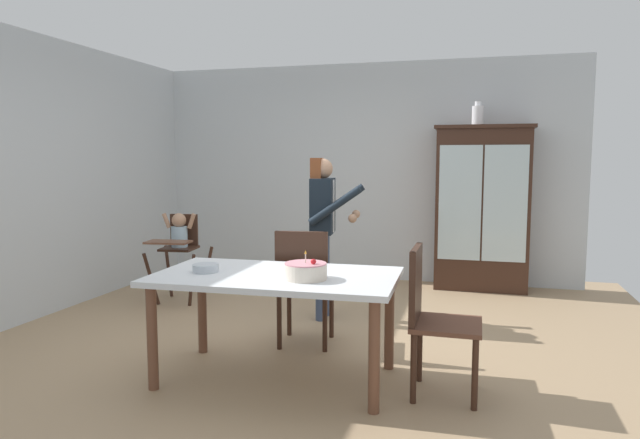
# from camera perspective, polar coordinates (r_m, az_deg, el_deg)

# --- Properties ---
(ground_plane) EXTENTS (6.24, 6.24, 0.00)m
(ground_plane) POSITION_cam_1_polar(r_m,az_deg,el_deg) (4.90, -2.15, -11.98)
(ground_plane) COLOR tan
(wall_back) EXTENTS (5.32, 0.06, 2.70)m
(wall_back) POSITION_cam_1_polar(r_m,az_deg,el_deg) (7.21, 4.15, 4.75)
(wall_back) COLOR silver
(wall_back) RESTS_ON ground_plane
(wall_left) EXTENTS (0.06, 5.32, 2.70)m
(wall_left) POSITION_cam_1_polar(r_m,az_deg,el_deg) (6.01, -26.93, 3.82)
(wall_left) COLOR silver
(wall_left) RESTS_ON ground_plane
(china_cabinet) EXTENTS (1.10, 0.48, 1.90)m
(china_cabinet) POSITION_cam_1_polar(r_m,az_deg,el_deg) (6.83, 15.97, 1.14)
(china_cabinet) COLOR #382116
(china_cabinet) RESTS_ON ground_plane
(ceramic_vase) EXTENTS (0.13, 0.13, 0.27)m
(ceramic_vase) POSITION_cam_1_polar(r_m,az_deg,el_deg) (6.83, 15.57, 10.09)
(ceramic_vase) COLOR white
(ceramic_vase) RESTS_ON china_cabinet
(high_chair_with_toddler) EXTENTS (0.64, 0.73, 0.95)m
(high_chair_with_toddler) POSITION_cam_1_polar(r_m,az_deg,el_deg) (6.21, -13.99, -2.09)
(high_chair_with_toddler) COLOR #382116
(high_chair_with_toddler) RESTS_ON ground_plane
(adult_person) EXTENTS (0.55, 0.53, 1.53)m
(adult_person) POSITION_cam_1_polar(r_m,az_deg,el_deg) (5.35, 0.35, 0.19)
(adult_person) COLOR #3D4C6B
(adult_person) RESTS_ON ground_plane
(dining_table) EXTENTS (1.68, 0.97, 0.74)m
(dining_table) POSITION_cam_1_polar(r_m,az_deg,el_deg) (3.92, -4.44, -6.72)
(dining_table) COLOR silver
(dining_table) RESTS_ON ground_plane
(birthday_cake) EXTENTS (0.28, 0.28, 0.19)m
(birthday_cake) POSITION_cam_1_polar(r_m,az_deg,el_deg) (3.72, -1.45, -5.19)
(birthday_cake) COLOR beige
(birthday_cake) RESTS_ON dining_table
(serving_bowl) EXTENTS (0.18, 0.18, 0.05)m
(serving_bowl) POSITION_cam_1_polar(r_m,az_deg,el_deg) (4.03, -11.43, -4.80)
(serving_bowl) COLOR #B2BCC6
(serving_bowl) RESTS_ON dining_table
(dining_chair_far_side) EXTENTS (0.48, 0.48, 0.96)m
(dining_chair_far_side) POSITION_cam_1_polar(r_m,az_deg,el_deg) (4.58, -1.64, -6.07)
(dining_chair_far_side) COLOR #382116
(dining_chair_far_side) RESTS_ON ground_plane
(dining_chair_right_end) EXTENTS (0.44, 0.44, 0.96)m
(dining_chair_right_end) POSITION_cam_1_polar(r_m,az_deg,el_deg) (3.76, 11.05, -8.89)
(dining_chair_right_end) COLOR #382116
(dining_chair_right_end) RESTS_ON ground_plane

